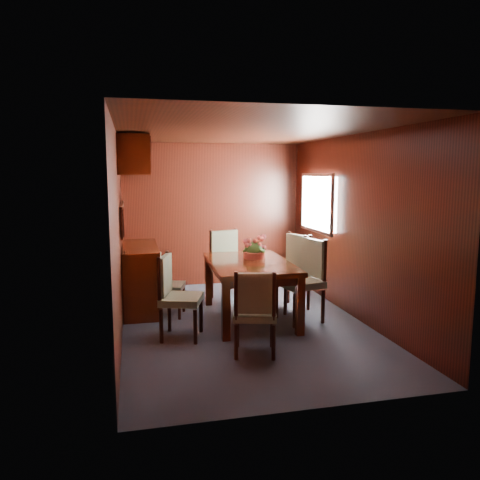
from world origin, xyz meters
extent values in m
plane|color=#373C4B|center=(0.00, 0.00, 0.00)|extent=(4.50, 4.50, 0.00)
cube|color=black|center=(-1.50, 0.00, 1.20)|extent=(0.02, 4.50, 2.40)
cube|color=black|center=(1.50, 0.00, 1.20)|extent=(0.02, 4.50, 2.40)
cube|color=black|center=(0.00, 2.25, 1.20)|extent=(3.00, 0.02, 2.40)
cube|color=black|center=(0.00, -2.25, 1.20)|extent=(3.00, 0.02, 2.40)
cube|color=black|center=(0.00, 0.00, 2.40)|extent=(3.00, 4.50, 0.02)
cube|color=white|center=(1.48, 1.10, 1.45)|extent=(0.14, 1.10, 0.80)
cube|color=#B2B2B7|center=(1.41, 1.10, 1.45)|extent=(0.04, 1.20, 0.90)
cube|color=black|center=(-1.47, 1.00, 1.28)|extent=(0.03, 1.36, 0.41)
cube|color=silver|center=(-1.45, 1.00, 1.28)|extent=(0.01, 1.30, 0.35)
cube|color=#361206|center=(-1.30, 1.00, 2.13)|extent=(0.40, 1.40, 0.50)
cube|color=#361206|center=(-1.25, 1.00, 0.45)|extent=(0.48, 1.40, 0.90)
cube|color=#361206|center=(-0.34, -0.54, 0.35)|extent=(0.09, 0.09, 0.70)
cube|color=#361206|center=(0.55, -0.56, 0.35)|extent=(0.09, 0.09, 0.70)
cube|color=#361206|center=(-0.29, 0.96, 0.35)|extent=(0.09, 0.09, 0.70)
cube|color=#361206|center=(0.59, 0.93, 0.35)|extent=(0.09, 0.09, 0.70)
cube|color=black|center=(0.13, 0.20, 0.65)|extent=(0.94, 1.53, 0.10)
cube|color=#361206|center=(0.13, 0.20, 0.73)|extent=(1.06, 1.66, 0.06)
cylinder|color=black|center=(-0.94, -0.08, 0.20)|extent=(0.04, 0.04, 0.40)
cylinder|color=black|center=(-1.06, -0.46, 0.20)|extent=(0.04, 0.04, 0.40)
cylinder|color=black|center=(-0.57, -0.19, 0.20)|extent=(0.04, 0.04, 0.40)
cylinder|color=black|center=(-0.69, -0.58, 0.20)|extent=(0.04, 0.04, 0.40)
cube|color=gray|center=(-0.82, -0.33, 0.46)|extent=(0.57, 0.58, 0.08)
cylinder|color=black|center=(-0.95, -0.07, 0.72)|extent=(0.04, 0.04, 0.53)
cylinder|color=black|center=(-1.07, -0.46, 0.72)|extent=(0.04, 0.04, 0.53)
cube|color=gray|center=(-0.99, -0.27, 0.74)|extent=(0.19, 0.43, 0.45)
cylinder|color=black|center=(-1.00, 0.79, 0.17)|extent=(0.04, 0.04, 0.34)
cylinder|color=black|center=(-1.10, 0.45, 0.17)|extent=(0.04, 0.04, 0.34)
cylinder|color=black|center=(-0.68, 0.70, 0.17)|extent=(0.04, 0.04, 0.34)
cylinder|color=black|center=(-0.78, 0.36, 0.17)|extent=(0.04, 0.04, 0.34)
cube|color=gray|center=(-0.89, 0.57, 0.40)|extent=(0.48, 0.49, 0.07)
cylinder|color=black|center=(-1.01, 0.79, 0.63)|extent=(0.04, 0.04, 0.46)
cylinder|color=black|center=(-1.11, 0.45, 0.63)|extent=(0.04, 0.04, 0.46)
cube|color=gray|center=(-1.04, 0.62, 0.64)|extent=(0.15, 0.37, 0.39)
cylinder|color=black|center=(0.99, -0.21, 0.22)|extent=(0.05, 0.05, 0.43)
cylinder|color=black|center=(0.90, 0.23, 0.22)|extent=(0.05, 0.05, 0.43)
cylinder|color=black|center=(0.58, -0.30, 0.22)|extent=(0.05, 0.05, 0.43)
cylinder|color=black|center=(0.48, 0.14, 0.22)|extent=(0.05, 0.05, 0.43)
cube|color=gray|center=(0.74, -0.04, 0.50)|extent=(0.59, 0.61, 0.09)
cylinder|color=black|center=(1.00, -0.20, 0.79)|extent=(0.05, 0.05, 0.58)
cylinder|color=black|center=(0.91, 0.23, 0.79)|extent=(0.05, 0.05, 0.58)
cube|color=gray|center=(0.93, 0.01, 0.81)|extent=(0.17, 0.47, 0.49)
cylinder|color=black|center=(1.03, 0.39, 0.21)|extent=(0.05, 0.05, 0.43)
cylinder|color=black|center=(0.87, 0.80, 0.21)|extent=(0.05, 0.05, 0.43)
cylinder|color=black|center=(0.64, 0.24, 0.21)|extent=(0.05, 0.05, 0.43)
cylinder|color=black|center=(0.48, 0.65, 0.21)|extent=(0.05, 0.05, 0.43)
cube|color=gray|center=(0.76, 0.52, 0.49)|extent=(0.63, 0.64, 0.09)
cylinder|color=black|center=(1.04, 0.39, 0.78)|extent=(0.05, 0.05, 0.57)
cylinder|color=black|center=(0.88, 0.80, 0.78)|extent=(0.05, 0.05, 0.57)
cube|color=gray|center=(0.94, 0.59, 0.80)|extent=(0.23, 0.45, 0.48)
cylinder|color=black|center=(-0.35, -1.12, 0.19)|extent=(0.04, 0.04, 0.37)
cylinder|color=black|center=(0.02, -1.21, 0.19)|extent=(0.04, 0.04, 0.37)
cylinder|color=black|center=(-0.25, -0.76, 0.19)|extent=(0.04, 0.04, 0.37)
cylinder|color=black|center=(0.12, -0.86, 0.19)|extent=(0.04, 0.04, 0.37)
cube|color=gray|center=(-0.11, -0.99, 0.43)|extent=(0.53, 0.52, 0.08)
cylinder|color=black|center=(-0.35, -1.12, 0.68)|extent=(0.04, 0.04, 0.50)
cylinder|color=black|center=(0.02, -1.22, 0.68)|extent=(0.04, 0.04, 0.50)
cube|color=gray|center=(-0.16, -1.15, 0.70)|extent=(0.40, 0.16, 0.42)
cylinder|color=black|center=(0.23, 1.46, 0.21)|extent=(0.05, 0.05, 0.42)
cylinder|color=black|center=(-0.18, 1.32, 0.21)|extent=(0.05, 0.05, 0.42)
cylinder|color=black|center=(0.36, 1.07, 0.21)|extent=(0.05, 0.05, 0.42)
cylinder|color=black|center=(-0.05, 0.93, 0.21)|extent=(0.05, 0.05, 0.42)
cube|color=gray|center=(0.09, 1.20, 0.49)|extent=(0.63, 0.61, 0.09)
cylinder|color=black|center=(0.23, 1.47, 0.77)|extent=(0.05, 0.05, 0.56)
cylinder|color=black|center=(-0.19, 1.33, 0.77)|extent=(0.05, 0.05, 0.56)
cube|color=gray|center=(0.03, 1.38, 0.79)|extent=(0.45, 0.21, 0.48)
cylinder|color=#AB4434|center=(0.25, 0.41, 0.81)|extent=(0.29, 0.29, 0.09)
sphere|color=#28531B|center=(0.25, 0.41, 0.87)|extent=(0.22, 0.22, 0.22)
camera|label=1|loc=(-1.35, -5.59, 1.90)|focal=35.00mm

